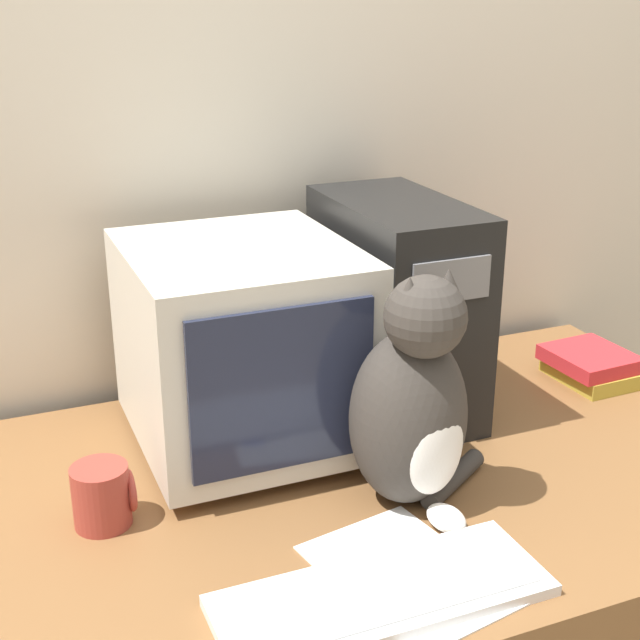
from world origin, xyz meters
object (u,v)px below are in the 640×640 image
Objects in this scene: keyboard at (382,595)px; pen at (314,579)px; computer_tower at (396,307)px; mug at (103,495)px; cat at (413,406)px; book_stack at (590,365)px; crt_monitor at (242,345)px.

pen is (-0.07, 0.08, -0.01)m from keyboard.
computer_tower reaches higher than mug.
keyboard is 0.32m from cat.
computer_tower reaches higher than book_stack.
book_stack is 0.92m from pen.
computer_tower is 0.89× the size of keyboard.
mug reaches higher than keyboard.
computer_tower is at bearing 172.45° from book_stack.
pen is at bearing -152.91° from book_stack.
book_stack is (0.78, -0.02, -0.16)m from crt_monitor.
pen is (-0.82, -0.42, -0.03)m from book_stack.
book_stack is at bearing 8.03° from mug.
cat is at bearing -14.77° from mug.
crt_monitor is 0.37m from mug.
pen is (-0.37, -0.48, -0.21)m from computer_tower.
pen is 0.37m from mug.
book_stack reaches higher than keyboard.
crt_monitor is at bearing 93.75° from keyboard.
cat is 0.52m from mug.
cat is at bearing -112.49° from computer_tower.
cat is 0.32m from pen.
mug is at bearing -149.38° from crt_monitor.
keyboard reaches higher than pen.
mug is at bearing 133.39° from pen.
cat reaches higher than crt_monitor.
mug reaches higher than pen.
mug is (-0.29, -0.17, -0.15)m from crt_monitor.
cat reaches higher than pen.
mug is (-0.63, -0.21, -0.16)m from computer_tower.
computer_tower is 0.37m from cat.
cat reaches higher than keyboard.
crt_monitor is 0.34m from computer_tower.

